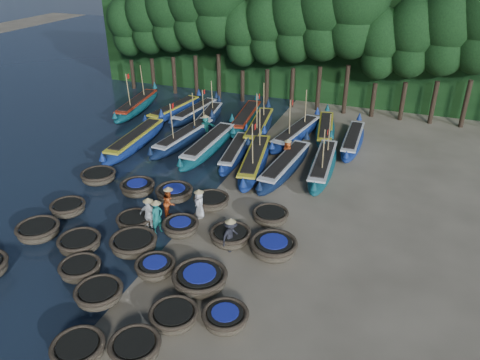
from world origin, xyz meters
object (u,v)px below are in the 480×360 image
(long_boat_2, at_px, (136,140))
(fisherman_2, at_px, (169,202))
(coracle_9, at_px, (225,318))
(fisherman_6, at_px, (288,151))
(coracle_23, at_px, (212,201))
(long_boat_8, at_px, (323,165))
(coracle_16, at_px, (134,221))
(long_boat_12, at_px, (208,118))
(coracle_13, at_px, (155,267))
(long_boat_9, at_px, (137,105))
(coracle_6, at_px, (80,269))
(long_boat_16, at_px, (325,130))
(fisherman_5, at_px, (206,126))
(fisherman_4, at_px, (149,214))
(long_boat_17, at_px, (353,140))
(coracle_7, at_px, (99,294))
(coracle_24, at_px, (270,216))
(coracle_20, at_px, (99,176))
(coracle_10, at_px, (38,231))
(coracle_19, at_px, (274,247))
(coracle_12, at_px, (134,244))
(long_boat_5, at_px, (235,152))
(long_boat_6, at_px, (255,160))
(long_boat_7, at_px, (285,166))
(fisherman_0, at_px, (199,203))
(long_boat_14, at_px, (259,127))
(coracle_21, at_px, (138,188))
(coracle_14, at_px, (200,279))
(coracle_17, at_px, (181,227))
(coracle_22, at_px, (174,193))
(fisherman_1, at_px, (157,216))
(long_boat_13, at_px, (246,118))
(coracle_15, at_px, (68,208))
(coracle_3, at_px, (78,350))
(long_boat_15, at_px, (296,133))
(coracle_4, at_px, (135,348))
(long_boat_11, at_px, (195,112))
(coracle_18, at_px, (230,236))
(fisherman_3, at_px, (231,235))
(coracle_8, at_px, (174,316))

(long_boat_2, relative_size, fisherman_2, 4.71)
(coracle_9, bearing_deg, fisherman_6, 96.81)
(coracle_23, distance_m, long_boat_8, 8.02)
(coracle_16, relative_size, long_boat_12, 0.25)
(coracle_9, distance_m, coracle_13, 4.42)
(long_boat_9, bearing_deg, coracle_6, -73.03)
(long_boat_16, xyz_separation_m, fisherman_5, (-8.35, -3.14, 0.32))
(fisherman_4, bearing_deg, long_boat_17, -118.56)
(fisherman_4, bearing_deg, coracle_7, 98.00)
(coracle_24, bearing_deg, coracle_20, 177.01)
(coracle_10, relative_size, coracle_19, 0.98)
(coracle_12, bearing_deg, long_boat_5, 86.84)
(coracle_7, bearing_deg, long_boat_5, 89.67)
(long_boat_6, xyz_separation_m, fisherman_4, (-2.55, -8.68, 0.37))
(long_boat_7, distance_m, fisherman_6, 1.64)
(fisherman_0, bearing_deg, long_boat_14, 141.75)
(fisherman_6, bearing_deg, coracle_21, -87.63)
(coracle_23, height_order, long_boat_8, long_boat_8)
(coracle_14, relative_size, coracle_17, 1.12)
(coracle_6, xyz_separation_m, coracle_7, (1.72, -1.03, -0.01))
(long_boat_5, distance_m, long_boat_17, 8.55)
(coracle_10, relative_size, coracle_22, 1.15)
(long_boat_16, xyz_separation_m, fisherman_1, (-5.24, -15.68, 0.44))
(coracle_19, height_order, coracle_22, coracle_19)
(fisherman_5, bearing_deg, coracle_20, -134.53)
(coracle_12, distance_m, fisherman_1, 1.94)
(long_boat_13, bearing_deg, fisherman_2, -93.02)
(long_boat_16, bearing_deg, coracle_13, -110.84)
(coracle_15, distance_m, fisherman_1, 5.41)
(coracle_12, bearing_deg, coracle_22, 96.48)
(coracle_3, height_order, long_boat_15, long_boat_15)
(long_boat_7, height_order, fisherman_5, fisherman_5)
(coracle_4, bearing_deg, coracle_12, 122.75)
(coracle_9, distance_m, long_boat_7, 13.49)
(long_boat_11, xyz_separation_m, fisherman_6, (9.46, -5.72, 0.36))
(long_boat_5, bearing_deg, fisherman_5, 132.47)
(coracle_22, height_order, long_boat_8, long_boat_8)
(coracle_24, xyz_separation_m, long_boat_16, (0.23, 12.77, 0.15))
(coracle_18, height_order, long_boat_7, long_boat_7)
(coracle_6, bearing_deg, fisherman_3, 37.22)
(coracle_4, relative_size, long_boat_9, 0.23)
(long_boat_8, xyz_separation_m, long_boat_17, (1.11, 4.82, -0.04))
(long_boat_8, distance_m, fisherman_1, 11.53)
(long_boat_5, bearing_deg, fisherman_4, -102.60)
(long_boat_8, relative_size, long_boat_15, 1.01)
(long_boat_15, distance_m, fisherman_6, 4.01)
(coracle_4, relative_size, long_boat_12, 0.26)
(long_boat_6, bearing_deg, fisherman_3, -87.86)
(coracle_13, bearing_deg, coracle_20, 139.85)
(coracle_8, height_order, coracle_21, coracle_21)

